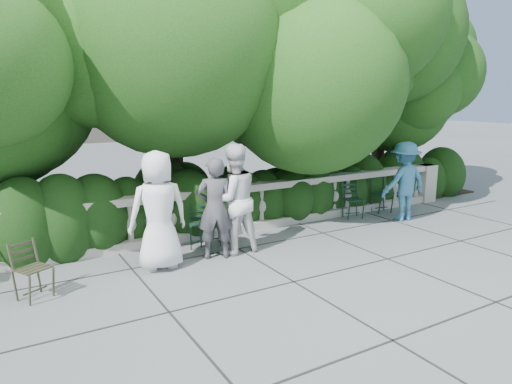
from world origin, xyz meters
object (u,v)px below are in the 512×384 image
chair_weathered (42,301)px  person_woman_grey (215,209)px  person_businessman (158,211)px  chair_b (211,247)px  person_older_blue (404,181)px  chair_e (355,220)px  chair_f (385,214)px  chair_c (201,249)px  person_casual_man (233,199)px

chair_weathered → person_woman_grey: bearing=-21.4°
chair_weathered → person_businessman: 2.12m
chair_b → person_older_blue: 4.75m
chair_e → chair_f: (1.00, 0.05, 0.00)m
chair_c → person_businessman: person_businessman is taller
chair_c → person_casual_man: (0.46, -0.44, 0.99)m
chair_weathered → person_casual_man: (3.25, 0.46, 0.99)m
chair_e → person_businessman: size_ratio=0.43×
chair_weathered → person_casual_man: person_casual_man is taller
chair_c → chair_e: same height
person_woman_grey → person_casual_man: person_casual_man is taller
chair_f → person_casual_man: person_casual_man is taller
chair_c → person_woman_grey: bearing=-63.7°
chair_c → person_woman_grey: person_woman_grey is taller
chair_b → chair_c: same height
chair_e → person_older_blue: 1.40m
chair_e → person_businessman: person_businessman is taller
person_businessman → person_older_blue: (5.81, 0.12, -0.08)m
chair_f → chair_e: bearing=-167.3°
chair_e → chair_f: bearing=19.2°
chair_c → chair_e: size_ratio=1.00×
chair_c → chair_f: (4.94, 0.19, 0.00)m
chair_f → person_businessman: 6.02m
person_businessman → chair_b: bearing=-151.9°
person_businessman → person_older_blue: 5.81m
chair_c → chair_f: same height
chair_f → person_older_blue: (-0.09, -0.61, 0.90)m
chair_c → person_woman_grey: (0.05, -0.54, 0.89)m
person_businessman → person_older_blue: bearing=-176.2°
chair_c → person_casual_man: bearing=-22.8°
chair_b → chair_f: bearing=22.8°
chair_b → person_businessman: size_ratio=0.43×
chair_weathered → person_older_blue: 7.72m
chair_weathered → chair_e: bearing=-19.9°
chair_e → chair_weathered: bearing=-155.0°
chair_b → person_casual_man: size_ratio=0.42×
person_businessman → person_woman_grey: person_businessman is taller
chair_weathered → person_woman_grey: size_ratio=0.47×
person_woman_grey → person_casual_man: bearing=-149.0°
chair_b → chair_f: (4.73, 0.17, 0.00)m
chair_e → person_woman_grey: bearing=-153.9°
chair_c → chair_weathered: bearing=-140.8°
chair_b → chair_weathered: (-3.01, -0.93, 0.00)m
chair_c → chair_weathered: 2.94m
chair_f → person_businessman: bearing=-163.3°
person_businessman → chair_weathered: bearing=14.2°
chair_c → chair_b: bearing=27.7°
chair_f → person_older_blue: person_older_blue is taller
person_businessman → person_woman_grey: bearing=-177.9°
chair_b → chair_f: same height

